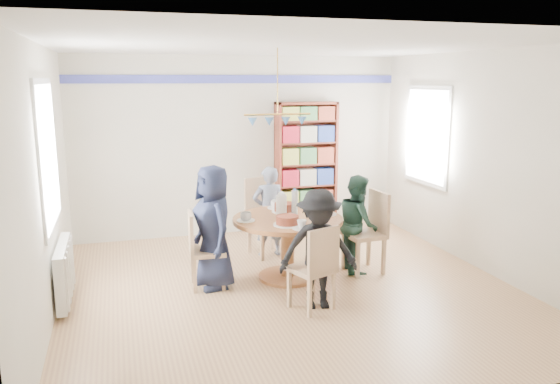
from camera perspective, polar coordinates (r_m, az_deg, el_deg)
name	(u,v)px	position (r m, az deg, el deg)	size (l,w,h in m)	color
ground	(290,288)	(6.34, 1.06, -10.04)	(5.00, 5.00, 0.00)	tan
room_shell	(249,138)	(6.69, -3.30, 5.67)	(5.00, 5.00, 5.00)	white
radiator	(64,272)	(6.27, -21.60, -7.76)	(0.12, 1.00, 0.60)	silver
dining_table	(288,233)	(6.48, 0.81, -4.35)	(1.30, 1.30, 0.75)	#905B2F
chair_left	(201,246)	(6.28, -8.31, -5.64)	(0.42, 0.42, 0.89)	tan
chair_right	(370,228)	(6.83, 9.40, -3.72)	(0.48, 0.48, 1.00)	tan
chair_far	(264,212)	(7.42, -1.67, -2.15)	(0.56, 0.56, 1.04)	tan
chair_near	(316,265)	(5.61, 3.82, -7.59)	(0.52, 0.52, 0.90)	tan
person_left	(214,227)	(6.23, -6.96, -3.64)	(0.69, 0.45, 1.42)	#161B31
person_right	(358,223)	(6.81, 8.13, -3.25)	(0.59, 0.46, 1.21)	#183127
person_far	(269,211)	(7.32, -1.19, -2.03)	(0.45, 0.29, 1.22)	gray
person_near	(318,249)	(5.66, 4.03, -6.00)	(0.81, 0.47, 1.26)	black
bookshelf	(306,168)	(8.54, 2.73, 2.53)	(0.96, 0.29, 2.01)	maroon
tableware	(285,211)	(6.43, 0.52, -2.05)	(1.22, 1.22, 0.32)	white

